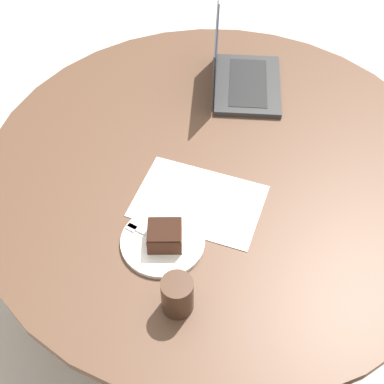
# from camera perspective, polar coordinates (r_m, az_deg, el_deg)

# --- Properties ---
(ground_plane) EXTENTS (12.00, 12.00, 0.00)m
(ground_plane) POSITION_cam_1_polar(r_m,az_deg,el_deg) (2.17, 2.02, -10.70)
(ground_plane) COLOR #B7AD9E
(dining_table) EXTENTS (1.38, 1.38, 0.76)m
(dining_table) POSITION_cam_1_polar(r_m,az_deg,el_deg) (1.65, 2.61, 0.06)
(dining_table) COLOR #4C3323
(dining_table) RESTS_ON ground_plane
(paper_document) EXTENTS (0.34, 0.23, 0.00)m
(paper_document) POSITION_cam_1_polar(r_m,az_deg,el_deg) (1.46, 0.71, -0.98)
(paper_document) COLOR white
(paper_document) RESTS_ON dining_table
(plate) EXTENTS (0.22, 0.22, 0.01)m
(plate) POSITION_cam_1_polar(r_m,az_deg,el_deg) (1.38, -3.13, -5.29)
(plate) COLOR silver
(plate) RESTS_ON dining_table
(cake_slice) EXTENTS (0.11, 0.10, 0.06)m
(cake_slice) POSITION_cam_1_polar(r_m,az_deg,el_deg) (1.35, -2.93, -4.66)
(cake_slice) COLOR #472619
(cake_slice) RESTS_ON plate
(fork) EXTENTS (0.17, 0.05, 0.00)m
(fork) POSITION_cam_1_polar(r_m,az_deg,el_deg) (1.38, -4.59, -4.60)
(fork) COLOR silver
(fork) RESTS_ON plate
(coffee_glass) EXTENTS (0.08, 0.08, 0.10)m
(coffee_glass) POSITION_cam_1_polar(r_m,az_deg,el_deg) (1.25, -1.57, -10.93)
(coffee_glass) COLOR #3D2619
(coffee_glass) RESTS_ON dining_table
(laptop) EXTENTS (0.29, 0.35, 0.22)m
(laptop) POSITION_cam_1_polar(r_m,az_deg,el_deg) (1.79, 5.06, 12.14)
(laptop) COLOR #2D2D2D
(laptop) RESTS_ON dining_table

